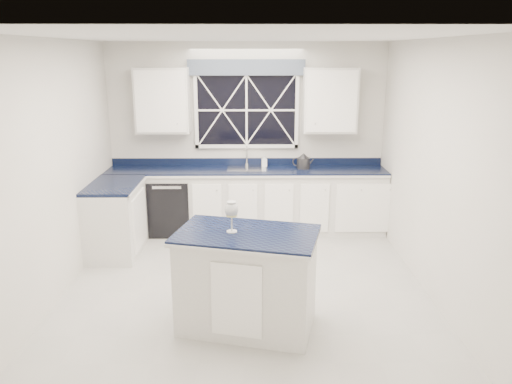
{
  "coord_description": "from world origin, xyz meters",
  "views": [
    {
      "loc": [
        0.07,
        -5.01,
        2.56
      ],
      "look_at": [
        0.12,
        0.4,
        1.04
      ],
      "focal_mm": 35.0,
      "sensor_mm": 36.0,
      "label": 1
    }
  ],
  "objects_px": {
    "kettle": "(303,161)",
    "soap_bottle": "(264,161)",
    "faucet": "(247,156)",
    "island": "(247,280)",
    "dishwasher": "(172,205)",
    "wine_glass": "(232,211)"
  },
  "relations": [
    {
      "from": "kettle",
      "to": "soap_bottle",
      "type": "xyz_separation_m",
      "value": [
        -0.56,
        0.13,
        -0.02
      ]
    },
    {
      "from": "faucet",
      "to": "island",
      "type": "bearing_deg",
      "value": -89.5
    },
    {
      "from": "dishwasher",
      "to": "soap_bottle",
      "type": "height_order",
      "value": "soap_bottle"
    },
    {
      "from": "island",
      "to": "kettle",
      "type": "distance_m",
      "value": 2.86
    },
    {
      "from": "dishwasher",
      "to": "kettle",
      "type": "xyz_separation_m",
      "value": [
        1.91,
        0.04,
        0.63
      ]
    },
    {
      "from": "island",
      "to": "kettle",
      "type": "xyz_separation_m",
      "value": [
        0.79,
        2.69,
        0.56
      ]
    },
    {
      "from": "faucet",
      "to": "soap_bottle",
      "type": "xyz_separation_m",
      "value": [
        0.26,
        -0.02,
        -0.07
      ]
    },
    {
      "from": "island",
      "to": "faucet",
      "type": "bearing_deg",
      "value": 104.31
    },
    {
      "from": "faucet",
      "to": "soap_bottle",
      "type": "height_order",
      "value": "faucet"
    },
    {
      "from": "soap_bottle",
      "to": "faucet",
      "type": "bearing_deg",
      "value": 175.87
    },
    {
      "from": "kettle",
      "to": "faucet",
      "type": "bearing_deg",
      "value": -172.52
    },
    {
      "from": "island",
      "to": "soap_bottle",
      "type": "distance_m",
      "value": 2.89
    },
    {
      "from": "island",
      "to": "wine_glass",
      "type": "relative_size",
      "value": 4.91
    },
    {
      "from": "wine_glass",
      "to": "soap_bottle",
      "type": "bearing_deg",
      "value": 82.53
    },
    {
      "from": "dishwasher",
      "to": "soap_bottle",
      "type": "bearing_deg",
      "value": 7.39
    },
    {
      "from": "dishwasher",
      "to": "faucet",
      "type": "xyz_separation_m",
      "value": [
        1.1,
        0.19,
        0.69
      ]
    },
    {
      "from": "kettle",
      "to": "wine_glass",
      "type": "bearing_deg",
      "value": -90.92
    },
    {
      "from": "kettle",
      "to": "soap_bottle",
      "type": "bearing_deg",
      "value": -175.45
    },
    {
      "from": "faucet",
      "to": "kettle",
      "type": "relative_size",
      "value": 0.99
    },
    {
      "from": "island",
      "to": "dishwasher",
      "type": "bearing_deg",
      "value": 126.78
    },
    {
      "from": "faucet",
      "to": "soap_bottle",
      "type": "relative_size",
      "value": 1.79
    },
    {
      "from": "faucet",
      "to": "soap_bottle",
      "type": "distance_m",
      "value": 0.27
    }
  ]
}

